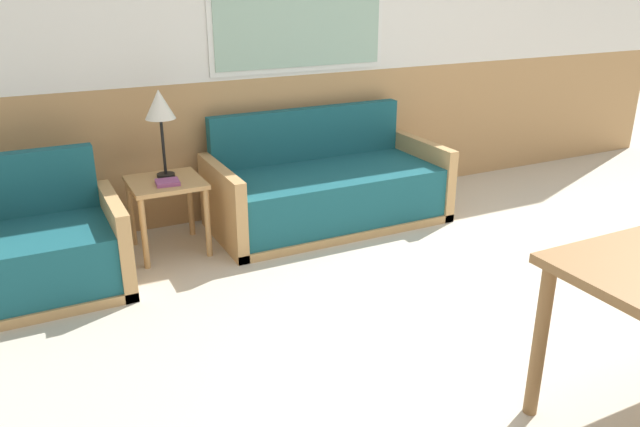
% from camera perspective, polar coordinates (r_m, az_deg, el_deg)
% --- Properties ---
extents(ground_plane, '(16.00, 16.00, 0.00)m').
position_cam_1_polar(ground_plane, '(3.61, 23.28, -10.78)').
color(ground_plane, beige).
extents(wall_back, '(7.20, 0.09, 2.70)m').
position_cam_1_polar(wall_back, '(5.16, 2.34, 16.16)').
color(wall_back, tan).
rests_on(wall_back, ground_plane).
extents(couch, '(1.77, 0.84, 0.83)m').
position_cam_1_polar(couch, '(4.76, 0.65, 2.10)').
color(couch, tan).
rests_on(couch, ground_plane).
extents(armchair, '(0.92, 0.74, 0.80)m').
position_cam_1_polar(armchair, '(4.06, -23.93, -3.32)').
color(armchair, tan).
rests_on(armchair, ground_plane).
extents(side_table, '(0.48, 0.48, 0.51)m').
position_cam_1_polar(side_table, '(4.34, -13.86, 1.79)').
color(side_table, tan).
rests_on(side_table, ground_plane).
extents(table_lamp, '(0.20, 0.20, 0.59)m').
position_cam_1_polar(table_lamp, '(4.28, -14.45, 9.36)').
color(table_lamp, black).
rests_on(table_lamp, side_table).
extents(book_stack, '(0.16, 0.15, 0.03)m').
position_cam_1_polar(book_stack, '(4.22, -13.77, 2.79)').
color(book_stack, '#994C84').
rests_on(book_stack, side_table).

